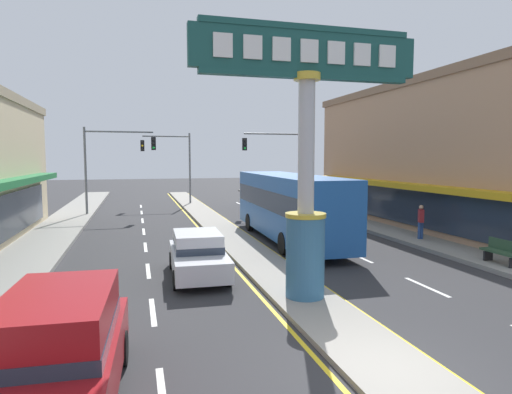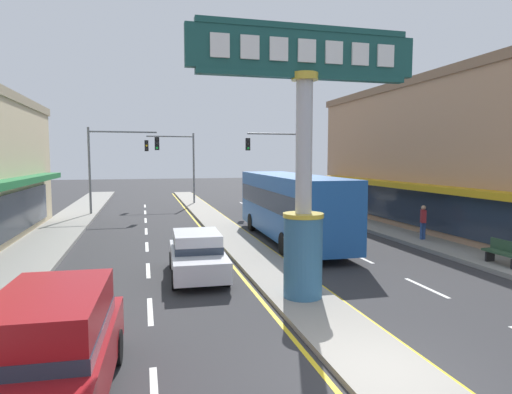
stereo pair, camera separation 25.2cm
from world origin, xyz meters
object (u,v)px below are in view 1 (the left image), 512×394
Objects in this scene: suv_far_left_oncoming at (312,208)px; pedestrian_near_kerb at (421,220)px; storefront_right at (472,156)px; traffic_light_left_side at (112,155)px; district_sign at (306,161)px; suv_far_right_lane at (58,350)px; bus_near_right_lane at (288,203)px; street_bench at (502,251)px; sedan_mid_left_lane at (198,254)px; suv_near_left_lane at (267,195)px; traffic_light_right_side at (280,156)px; traffic_light_median_far at (172,156)px.

pedestrian_near_kerb is (2.74, -7.03, 0.12)m from suv_far_left_oncoming.
traffic_light_left_side is (-20.76, 10.72, 0.04)m from storefront_right.
district_sign reaches higher than suv_far_right_lane.
bus_near_right_lane is at bearing -173.00° from storefront_right.
suv_far_right_lane is at bearing -143.65° from pedestrian_near_kerb.
pedestrian_near_kerb is at bearing 87.55° from street_bench.
district_sign is 4.71× the size of street_bench.
suv_near_left_lane is at bearing 66.90° from sedan_mid_left_lane.
storefront_right is 3.35× the size of traffic_light_right_side.
traffic_light_right_side reaches higher than suv_far_right_lane.
suv_near_left_lane is (-8.69, 13.07, -3.22)m from storefront_right.
suv_far_right_lane is at bearing -145.88° from district_sign.
street_bench is at bearing -53.10° from traffic_light_left_side.
storefront_right reaches higher than street_bench.
traffic_light_left_side is 14.45m from suv_far_left_oncoming.
bus_near_right_lane is 6.43m from pedestrian_near_kerb.
suv_far_right_lane is at bearing -89.34° from traffic_light_left_side.
traffic_light_median_far is at bearing 116.66° from pedestrian_near_kerb.
district_sign is at bearing -104.18° from suv_near_left_lane.
pedestrian_near_kerb reaches higher than sedan_mid_left_lane.
suv_near_left_lane is 21.63m from sedan_mid_left_lane.
suv_near_left_lane and suv_far_left_oncoming have the same top height.
storefront_right reaches higher than suv_far_left_oncoming.
suv_far_right_lane reaches higher than pedestrian_near_kerb.
suv_far_right_lane is 1.00× the size of suv_near_left_lane.
suv_far_right_lane and suv_near_left_lane have the same top height.
district_sign is at bearing -169.66° from street_bench.
storefront_right is 12.65× the size of pedestrian_near_kerb.
district_sign reaches higher than traffic_light_median_far.
traffic_light_left_side is at bearing 152.69° from storefront_right.
traffic_light_right_side is 1.42× the size of sedan_mid_left_lane.
traffic_light_right_side is at bearing 128.41° from storefront_right.
storefront_right is 3.35× the size of traffic_light_left_side.
traffic_light_median_far is at bearing 119.32° from suv_far_left_oncoming.
traffic_light_median_far is at bearing 153.91° from suv_near_left_lane.
pedestrian_near_kerb is (8.63, 6.70, -2.89)m from district_sign.
traffic_light_right_side is 19.81m from sedan_mid_left_lane.
storefront_right is at bearing 54.71° from street_bench.
suv_far_left_oncoming is (12.07, -7.25, -3.26)m from traffic_light_left_side.
suv_far_right_lane reaches higher than street_bench.
sedan_mid_left_lane reaches higher than street_bench.
district_sign is 1.22× the size of traffic_light_right_side.
district_sign reaches higher than suv_far_left_oncoming.
suv_far_left_oncoming is at bearing 56.30° from bus_near_right_lane.
bus_near_right_lane reaches higher than suv_far_left_oncoming.
traffic_light_left_side is 1.00× the size of traffic_light_right_side.
bus_near_right_lane is (-11.98, -1.47, -2.34)m from storefront_right.
traffic_light_median_far is 3.88× the size of street_bench.
storefront_right is 16.02m from suv_near_left_lane.
suv_far_left_oncoming is at bearing -92.32° from traffic_light_right_side.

